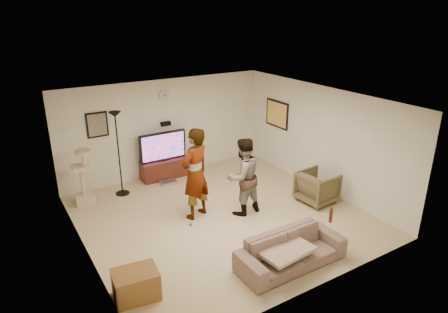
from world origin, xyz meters
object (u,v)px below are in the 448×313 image
sofa (291,250)px  beer_bottle (331,216)px  armchair (317,187)px  person_right (243,177)px  tv_stand (164,169)px  cat_tree (82,177)px  tv (163,146)px  floor_lamp (119,154)px  side_table (136,284)px  person_left (195,174)px

sofa → beer_bottle: (0.89, 0.00, 0.41)m
armchair → person_right: bearing=70.9°
tv_stand → armchair: size_ratio=1.51×
cat_tree → person_right: (2.78, -2.23, 0.20)m
tv → beer_bottle: (1.22, -4.59, -0.17)m
person_right → sofa: bearing=76.8°
floor_lamp → beer_bottle: (2.46, -4.23, -0.31)m
side_table → tv: bearing=60.9°
beer_bottle → side_table: size_ratio=0.37×
sofa → armchair: size_ratio=2.46×
tv → armchair: 3.94m
sofa → side_table: sofa is taller
sofa → cat_tree: bearing=120.3°
tv_stand → floor_lamp: (-1.24, -0.36, 0.75)m
person_right → sofa: person_right is taller
floor_lamp → cat_tree: bearing=-178.9°
sofa → person_left: bearing=104.0°
tv → side_table: bearing=-119.1°
tv_stand → floor_lamp: bearing=-163.8°
tv → cat_tree: size_ratio=0.96×
sofa → side_table: bearing=166.4°
floor_lamp → side_table: floor_lamp is taller
tv_stand → tv: tv is taller
floor_lamp → sofa: 4.57m
person_right → cat_tree: bearing=-42.3°
tv → armchair: bearing=-52.1°
floor_lamp → person_right: 2.96m
cat_tree → person_left: size_ratio=0.66×
tv_stand → sofa: (0.33, -4.59, 0.03)m
tv → floor_lamp: floor_lamp is taller
cat_tree → person_left: person_left is taller
floor_lamp → person_left: size_ratio=1.03×
tv → floor_lamp: (-1.24, -0.36, 0.14)m
floor_lamp → person_right: (1.91, -2.25, -0.16)m
sofa → armchair: 2.56m
cat_tree → sofa: (2.45, -4.21, -0.36)m
tv_stand → floor_lamp: 1.50m
person_left → cat_tree: bearing=-64.9°
floor_lamp → sofa: bearing=-69.6°
tv_stand → armchair: (2.40, -3.08, 0.11)m
armchair → beer_bottle: bearing=138.2°
floor_lamp → beer_bottle: bearing=-59.8°
tv → tv_stand: bearing=0.0°
armchair → side_table: (-4.60, -0.88, -0.13)m
sofa → armchair: armchair is taller
person_right → floor_lamp: bearing=-53.2°
tv → armchair: (2.40, -3.08, -0.50)m
tv_stand → person_left: person_left is taller
tv_stand → side_table: tv_stand is taller
tv → armchair: size_ratio=1.56×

